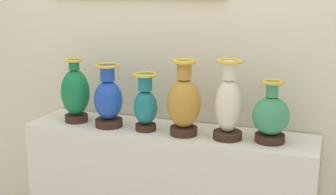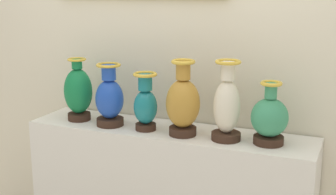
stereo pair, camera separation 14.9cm
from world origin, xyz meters
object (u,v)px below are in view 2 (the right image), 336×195
Objects in this scene: vase_emerald at (78,92)px; vase_sapphire at (110,99)px; vase_teal at (145,104)px; vase_ochre at (183,103)px; vase_ivory at (227,106)px; vase_jade at (269,118)px.

vase_emerald is 0.23m from vase_sapphire.
vase_teal is 0.23m from vase_ochre.
vase_sapphire is 0.86× the size of vase_ivory.
vase_emerald is 1.13m from vase_jade.
vase_ochre reaches higher than vase_emerald.
vase_jade is at bearing 4.53° from vase_ochre.
vase_ivory is at bearing 0.83° from vase_sapphire.
vase_ochre reaches higher than vase_sapphire.
vase_emerald is 0.68m from vase_ochre.
vase_sapphire is at bearing 179.68° from vase_ochre.
vase_ochre is at bearing -175.47° from vase_jade.
vase_teal is 0.46m from vase_ivory.
vase_emerald reaches higher than vase_teal.
vase_ivory reaches higher than vase_sapphire.
vase_ochre is (0.45, -0.00, 0.02)m from vase_sapphire.
vase_ivory is at bearing -173.81° from vase_jade.
vase_ochre is at bearing -2.27° from vase_emerald.
vase_sapphire is 0.90m from vase_jade.
vase_ochre is 0.24m from vase_ivory.
vase_jade is at bearing 6.19° from vase_ivory.
vase_ivory is 1.30× the size of vase_jade.
vase_jade is (0.22, 0.02, -0.05)m from vase_ivory.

